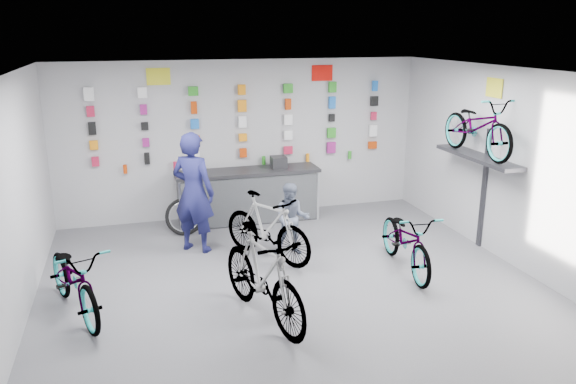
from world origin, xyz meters
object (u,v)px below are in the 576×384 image
object	(u,v)px
bike_left	(74,279)
bike_center	(263,276)
bike_right	(406,240)
bike_service	(267,227)
counter	(248,196)
customer	(292,219)
clerk	(194,192)

from	to	relation	value
bike_left	bike_center	bearing A→B (deg)	-39.73
bike_right	bike_service	world-z (taller)	bike_service
counter	bike_service	world-z (taller)	bike_service
bike_center	customer	world-z (taller)	bike_center
counter	bike_service	distance (m)	1.91
customer	bike_center	bearing A→B (deg)	-99.55
bike_center	bike_right	distance (m)	2.59
bike_left	bike_center	distance (m)	2.40
bike_center	bike_service	xyz separation A→B (m)	(0.52, 1.88, -0.06)
bike_center	bike_service	distance (m)	1.95
bike_service	customer	distance (m)	0.45
bike_service	customer	size ratio (longest dim) A/B	1.51
bike_center	bike_left	bearing A→B (deg)	145.00
bike_service	counter	bearing A→B (deg)	53.79
bike_right	clerk	bearing A→B (deg)	156.07
bike_service	clerk	world-z (taller)	clerk
bike_right	counter	bearing A→B (deg)	127.76
counter	bike_center	size ratio (longest dim) A/B	1.36
bike_left	bike_right	world-z (taller)	bike_left
bike_center	clerk	distance (m)	2.66
bike_service	customer	xyz separation A→B (m)	(0.44, 0.11, 0.05)
counter	bike_right	world-z (taller)	counter
bike_left	bike_service	distance (m)	2.99
clerk	counter	bearing A→B (deg)	-97.00
customer	bike_service	bearing A→B (deg)	-150.05
counter	clerk	size ratio (longest dim) A/B	1.36
counter	bike_left	bearing A→B (deg)	-134.08
counter	bike_left	distance (m)	4.16
bike_right	clerk	size ratio (longest dim) A/B	0.93
bike_right	customer	bearing A→B (deg)	149.10
bike_right	bike_service	bearing A→B (deg)	158.36
bike_left	bike_center	size ratio (longest dim) A/B	0.94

